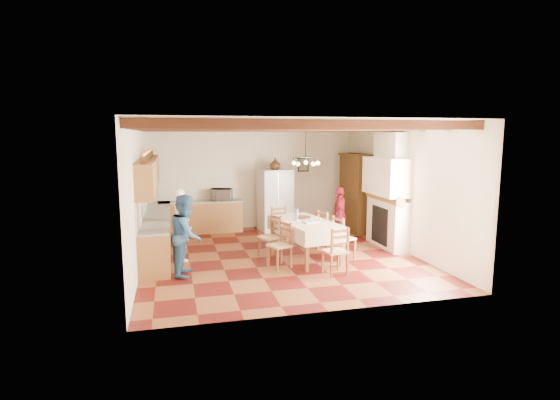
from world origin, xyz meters
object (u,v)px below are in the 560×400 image
at_px(chair_left_near, 279,245).
at_px(chair_right_far, 328,230).
at_px(chair_end_near, 335,250).
at_px(person_man, 181,225).
at_px(refrigerator, 275,200).
at_px(dining_table, 305,225).
at_px(chair_end_far, 281,226).
at_px(person_woman_blue, 186,235).
at_px(chair_left_far, 270,236).
at_px(person_woman_red, 340,214).
at_px(hutch, 355,193).
at_px(chair_right_near, 344,237).
at_px(microwave, 222,194).

height_order(chair_left_near, chair_right_far, same).
relative_size(chair_end_near, person_man, 0.60).
relative_size(refrigerator, chair_right_far, 1.84).
distance_m(dining_table, chair_end_far, 1.32).
bearing_deg(person_woman_blue, person_man, 15.58).
bearing_deg(person_man, chair_left_near, -133.87).
bearing_deg(chair_left_near, chair_left_far, 161.09).
xyz_separation_m(refrigerator, chair_left_far, (-0.77, -2.74, -0.40)).
height_order(chair_left_far, person_woman_blue, person_woman_blue).
height_order(person_woman_blue, person_woman_red, person_woman_blue).
xyz_separation_m(hutch, chair_left_near, (-2.94, -2.85, -0.63)).
bearing_deg(hutch, chair_end_near, -124.29).
distance_m(chair_right_near, person_woman_red, 1.62).
relative_size(chair_left_near, chair_end_near, 1.00).
distance_m(chair_left_near, chair_right_far, 1.80).
relative_size(chair_right_near, chair_right_far, 1.00).
bearing_deg(chair_left_far, dining_table, 47.54).
bearing_deg(person_woman_blue, dining_table, -67.40).
distance_m(refrigerator, hutch, 2.31).
bearing_deg(refrigerator, chair_left_far, -112.84).
xyz_separation_m(chair_right_near, person_man, (-3.52, 0.71, 0.32)).
bearing_deg(chair_right_near, chair_left_near, 83.01).
bearing_deg(person_woman_red, chair_end_near, -1.87).
distance_m(chair_left_near, microwave, 3.87).
relative_size(chair_right_far, chair_end_near, 1.00).
xyz_separation_m(hutch, chair_end_near, (-1.97, -3.55, -0.63)).
xyz_separation_m(chair_end_far, person_man, (-2.45, -0.76, 0.32)).
xyz_separation_m(chair_right_far, microwave, (-2.23, 2.70, 0.58)).
height_order(chair_left_near, person_man, person_man).
bearing_deg(chair_right_far, chair_end_far, 36.93).
height_order(chair_end_near, person_woman_blue, person_woman_blue).
distance_m(hutch, person_man, 5.25).
bearing_deg(chair_right_near, hutch, -45.81).
bearing_deg(refrigerator, chair_end_far, -105.66).
relative_size(chair_left_near, person_woman_red, 0.67).
distance_m(chair_left_near, chair_left_far, 0.77).
bearing_deg(chair_end_near, refrigerator, -96.76).
height_order(refrigerator, chair_right_near, refrigerator).
bearing_deg(refrigerator, hutch, -23.82).
bearing_deg(refrigerator, person_man, -144.45).
relative_size(chair_left_near, microwave, 1.62).
relative_size(chair_left_far, person_man, 0.60).
bearing_deg(chair_end_far, chair_right_near, -59.99).
xyz_separation_m(chair_left_near, person_man, (-1.97, 1.00, 0.32)).
bearing_deg(person_man, chair_left_far, -113.80).
height_order(dining_table, person_woman_red, person_woman_red).
relative_size(chair_right_near, chair_end_near, 1.00).
bearing_deg(hutch, person_woman_blue, -154.43).
bearing_deg(dining_table, person_woman_blue, -168.58).
relative_size(refrigerator, person_woman_blue, 1.10).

